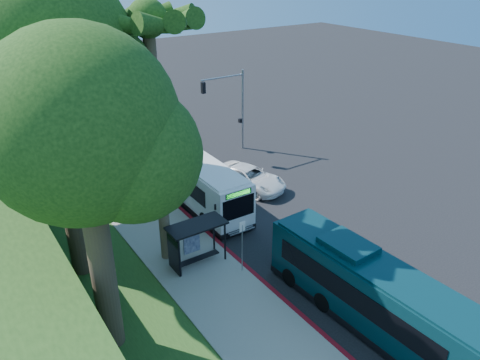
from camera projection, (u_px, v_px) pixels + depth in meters
ground at (267, 208)px, 31.86m from camera, size 140.00×140.00×0.00m
sidewalk at (170, 240)px, 28.17m from camera, size 4.50×70.00×0.12m
red_curb at (238, 260)px, 26.33m from camera, size 0.25×30.00×0.13m
grass_verge at (51, 232)px, 29.06m from camera, size 8.00×70.00×0.06m
bus_shelter at (192, 237)px, 25.29m from camera, size 3.20×1.51×2.55m
stop_sign_pole at (242, 240)px, 24.51m from camera, size 0.35×0.06×3.17m
traffic_signal_pole at (233, 102)px, 39.31m from camera, size 4.10×0.30×7.00m
palm_tree at (149, 33)px, 21.24m from camera, size 4.20×4.20×14.40m
tree_0 at (49, 64)px, 20.75m from camera, size 8.40×8.00×15.70m
tree_2 at (2, 34)px, 33.28m from camera, size 8.82×8.40×15.12m
tree_6 at (84, 137)px, 16.66m from camera, size 7.56×7.20×13.74m
white_bus at (191, 175)px, 32.49m from camera, size 2.67×11.91×3.54m
teal_bus at (375, 294)px, 21.11m from camera, size 3.00×11.99×3.55m
pickup at (249, 178)px, 34.28m from camera, size 4.16×6.28×1.60m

